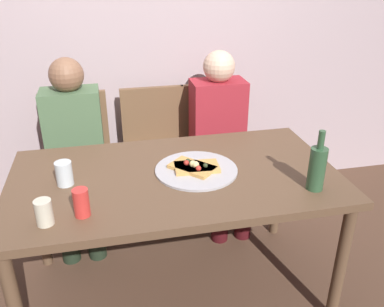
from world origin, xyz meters
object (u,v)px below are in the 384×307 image
at_px(tumbler_near, 64,173).
at_px(guest_in_sweater, 74,145).
at_px(dining_table, 175,187).
at_px(pizza_slice_extra, 196,167).
at_px(chair_right, 215,140).
at_px(guest_in_beanie, 221,132).
at_px(pizza_tray, 196,170).
at_px(soda_can, 81,203).
at_px(wine_bottle, 317,167).
at_px(pizza_slice_last, 193,167).
at_px(chair_left, 78,153).
at_px(chair_middle, 156,146).
at_px(tumbler_far, 44,212).

bearing_deg(tumbler_near, guest_in_sweater, 89.82).
xyz_separation_m(dining_table, guest_in_sweater, (-0.52, 0.69, -0.02)).
bearing_deg(pizza_slice_extra, dining_table, -174.42).
height_order(chair_right, guest_in_beanie, guest_in_beanie).
height_order(tumbler_near, guest_in_sweater, guest_in_sweater).
relative_size(pizza_tray, guest_in_beanie, 0.35).
xyz_separation_m(dining_table, soda_can, (-0.44, -0.27, 0.14)).
relative_size(wine_bottle, guest_in_sweater, 0.25).
xyz_separation_m(pizza_tray, pizza_slice_last, (-0.02, 0.00, 0.02)).
bearing_deg(chair_left, chair_middle, -180.00).
height_order(dining_table, chair_right, chair_right).
bearing_deg(pizza_slice_last, tumbler_near, 179.90).
relative_size(pizza_tray, guest_in_sweater, 0.35).
relative_size(wine_bottle, guest_in_beanie, 0.25).
bearing_deg(chair_right, chair_left, 0.00).
height_order(pizza_slice_extra, chair_middle, chair_middle).
bearing_deg(wine_bottle, tumbler_far, -178.93).
bearing_deg(soda_can, pizza_slice_extra, 26.86).
relative_size(pizza_slice_last, pizza_slice_extra, 1.09).
bearing_deg(chair_left, wine_bottle, 135.17).
bearing_deg(pizza_slice_last, guest_in_sweater, 131.93).
distance_m(chair_right, guest_in_beanie, 0.20).
height_order(pizza_slice_extra, chair_right, chair_right).
relative_size(dining_table, pizza_slice_extra, 7.03).
height_order(pizza_slice_extra, wine_bottle, wine_bottle).
height_order(tumbler_far, chair_left, chair_left).
bearing_deg(chair_right, guest_in_beanie, 90.00).
relative_size(pizza_slice_last, chair_left, 0.28).
bearing_deg(chair_middle, soda_can, 67.90).
bearing_deg(tumbler_near, chair_right, 40.88).
relative_size(chair_left, guest_in_sweater, 0.77).
bearing_deg(guest_in_beanie, soda_can, 47.59).
height_order(dining_table, pizza_slice_extra, pizza_slice_extra).
bearing_deg(guest_in_beanie, guest_in_sweater, 0.00).
distance_m(tumbler_near, guest_in_sweater, 0.70).
relative_size(pizza_tray, tumbler_near, 3.56).
xyz_separation_m(soda_can, chair_right, (0.87, 1.11, -0.29)).
height_order(dining_table, guest_in_beanie, guest_in_beanie).
height_order(pizza_slice_last, chair_left, chair_left).
distance_m(tumbler_far, chair_left, 1.17).
bearing_deg(dining_table, pizza_slice_last, 7.26).
height_order(pizza_slice_last, guest_in_sweater, guest_in_sweater).
relative_size(pizza_slice_extra, soda_can, 1.87).
bearing_deg(dining_table, chair_middle, 89.09).
height_order(soda_can, chair_left, chair_left).
relative_size(pizza_tray, wine_bottle, 1.43).
distance_m(pizza_tray, guest_in_beanie, 0.76).
bearing_deg(pizza_slice_last, chair_left, 126.30).
bearing_deg(pizza_slice_extra, guest_in_beanie, 64.29).
relative_size(dining_table, guest_in_beanie, 1.37).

